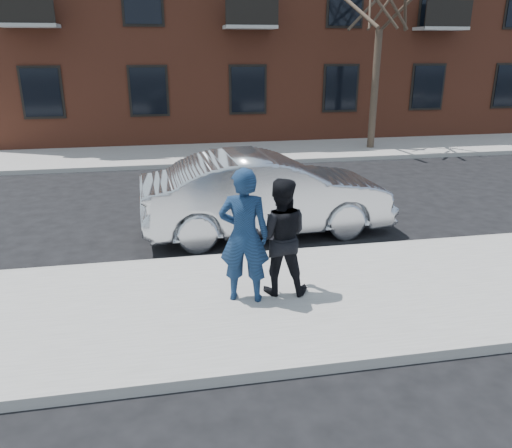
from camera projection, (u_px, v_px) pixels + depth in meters
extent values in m
plane|color=black|center=(378.00, 289.00, 8.12)|extent=(100.00, 100.00, 0.00)
cube|color=gray|center=(385.00, 292.00, 7.86)|extent=(50.00, 3.50, 0.15)
cube|color=#999691|center=(345.00, 250.00, 9.53)|extent=(50.00, 0.10, 0.15)
cube|color=gray|center=(253.00, 152.00, 18.52)|extent=(50.00, 3.50, 0.15)
cube|color=#999691|center=(263.00, 162.00, 16.86)|extent=(50.00, 0.10, 0.15)
cube|color=black|center=(42.00, 93.00, 18.07)|extent=(1.30, 0.06, 1.70)
cube|color=black|center=(341.00, 88.00, 20.07)|extent=(1.30, 0.06, 1.70)
cube|color=black|center=(509.00, 86.00, 21.39)|extent=(1.30, 0.06, 1.70)
cube|color=black|center=(346.00, 2.00, 19.00)|extent=(1.30, 0.06, 1.70)
cylinder|color=#32251E|center=(375.00, 91.00, 18.36)|extent=(0.26, 0.26, 4.20)
imported|color=#B7BABF|center=(266.00, 194.00, 10.37)|extent=(5.25, 2.07, 1.70)
imported|color=navy|center=(244.00, 236.00, 7.18)|extent=(0.84, 0.66, 2.02)
cube|color=black|center=(242.00, 216.00, 7.32)|extent=(0.10, 0.14, 0.08)
imported|color=black|center=(280.00, 237.00, 7.45)|extent=(1.00, 0.86, 1.80)
cube|color=black|center=(270.00, 217.00, 7.54)|extent=(0.08, 0.14, 0.06)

